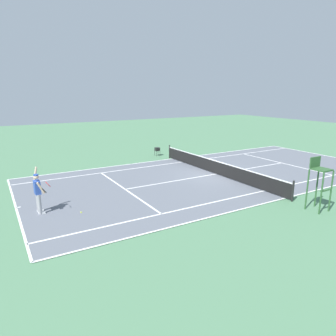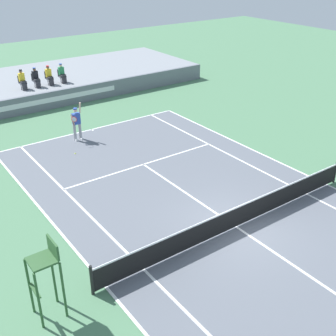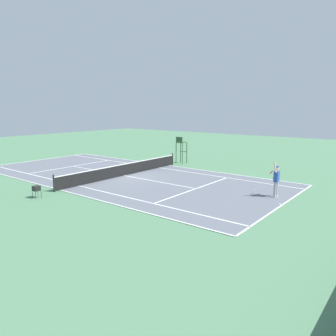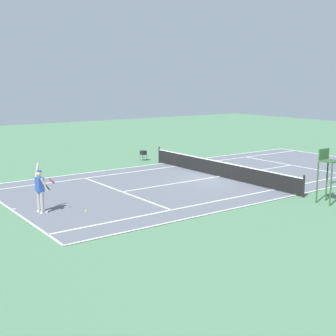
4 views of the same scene
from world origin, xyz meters
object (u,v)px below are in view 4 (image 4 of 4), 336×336
Objects in this scene: tennis_player at (40,190)px; ball_hopper at (143,152)px; tennis_ball at (86,211)px; umpire_chair at (328,169)px.

tennis_player is 2.98× the size of ball_hopper.
tennis_ball is 10.80m from umpire_chair.
tennis_ball is 0.10× the size of ball_hopper.
umpire_chair is 14.56m from ball_hopper.
ball_hopper is at bearing -43.65° from tennis_ball.
tennis_player is 2.06m from tennis_ball.
ball_hopper reaches higher than tennis_ball.
tennis_ball is 0.03× the size of umpire_chair.
tennis_ball is at bearing 61.78° from umpire_chair.
ball_hopper is (8.55, -10.61, -0.42)m from tennis_player.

